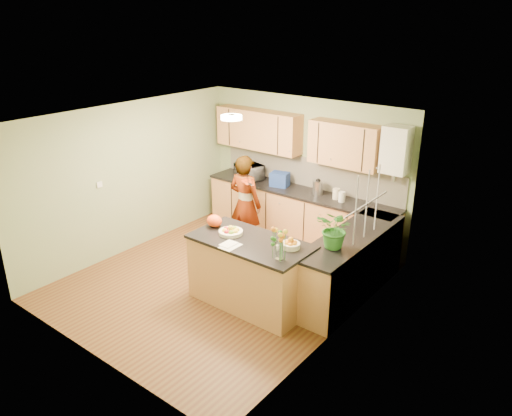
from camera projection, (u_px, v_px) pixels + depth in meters
The scene contains 28 objects.
floor at pixel (222, 281), 7.60m from camera, with size 4.50×4.50×0.00m, color #5A2F19.
ceiling at pixel (217, 118), 6.68m from camera, with size 4.00×4.50×0.02m, color silver.
wall_back at pixel (305, 168), 8.79m from camera, with size 4.00×0.02×2.50m, color gray.
wall_front at pixel (83, 263), 5.49m from camera, with size 4.00×0.02×2.50m, color gray.
wall_left at pixel (130, 178), 8.29m from camera, with size 0.02×4.50×2.50m, color gray.
wall_right at pixel (343, 242), 6.00m from camera, with size 0.02×4.50×2.50m, color gray.
back_counter at pixel (299, 216), 8.80m from camera, with size 3.64×0.62×0.94m.
right_counter at pixel (350, 265), 7.08m from camera, with size 0.62×2.24×0.94m.
splashback at pixel (309, 172), 8.74m from camera, with size 3.60×0.02×0.52m, color silver.
upper_cabinets at pixel (292, 135), 8.55m from camera, with size 3.20×0.34×0.70m.
boiler at pixel (396, 150), 7.46m from camera, with size 0.40×0.30×0.86m.
window_right at pixel (367, 204), 6.33m from camera, with size 0.01×1.30×1.05m.
light_switch at pixel (99, 185), 7.82m from camera, with size 0.02×0.09×0.09m, color white.
ceiling_lamp at pixel (231, 117), 6.92m from camera, with size 0.30×0.30×0.07m.
peninsula_island at pixel (251, 272), 6.88m from camera, with size 1.68×0.86×0.96m.
fruit_dish at pixel (231, 231), 6.89m from camera, with size 0.33×0.33×0.12m.
orange_bowl at pixel (291, 244), 6.48m from camera, with size 0.24×0.24×0.14m.
flower_vase at pixel (279, 236), 6.11m from camera, with size 0.25×0.25×0.46m.
orange_bag at pixel (214, 221), 7.11m from camera, with size 0.23×0.20×0.18m, color #FF4D15.
papers at pixel (230, 246), 6.54m from camera, with size 0.20×0.28×0.01m, color white.
violinist at pixel (245, 204), 8.32m from camera, with size 0.61×0.40×1.68m, color tan.
violin at pixel (246, 181), 7.86m from camera, with size 0.54×0.22×0.11m, color #531405, non-canonical shape.
microwave at pixel (249, 171), 9.19m from camera, with size 0.51×0.35×0.28m, color white.
blue_box at pixel (280, 179), 8.81m from camera, with size 0.31×0.23×0.25m, color navy.
kettle at pixel (318, 187), 8.41m from camera, with size 0.17×0.17×0.32m.
jar_cream at pixel (336, 194), 8.21m from camera, with size 0.12×0.12×0.18m, color #F1E3C1.
jar_white at pixel (342, 197), 8.09m from camera, with size 0.11×0.11×0.17m, color white.
potted_plant at pixel (336, 229), 6.45m from camera, with size 0.48×0.42×0.53m, color #2C7125.
Camera 1 is at (4.51, -4.92, 3.83)m, focal length 35.00 mm.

